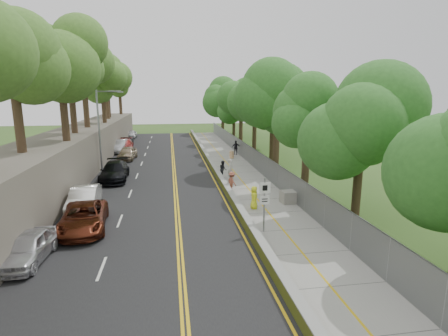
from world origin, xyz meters
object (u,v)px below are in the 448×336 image
(concrete_block, at_px, (290,197))
(car_1, at_px, (84,199))
(painter_0, at_px, (254,197))
(car_2, at_px, (84,217))
(signpost, at_px, (265,199))
(construction_barrel, at_px, (232,155))
(car_0, at_px, (28,248))
(person_far, at_px, (236,148))
(streetlight, at_px, (101,126))

(concrete_block, distance_m, car_1, 14.06)
(car_1, relative_size, painter_0, 3.09)
(car_2, distance_m, painter_0, 10.67)
(signpost, bearing_deg, car_2, 169.34)
(signpost, relative_size, car_2, 0.59)
(painter_0, bearing_deg, signpost, -176.87)
(construction_barrel, distance_m, car_1, 21.63)
(signpost, distance_m, car_0, 11.85)
(construction_barrel, height_order, person_far, person_far)
(signpost, distance_m, painter_0, 4.19)
(car_0, distance_m, car_1, 7.26)
(signpost, bearing_deg, car_0, -171.17)
(construction_barrel, xyz_separation_m, painter_0, (-1.80, -18.67, 0.33))
(signpost, bearing_deg, person_far, 82.81)
(signpost, distance_m, concrete_block, 6.05)
(concrete_block, relative_size, car_1, 0.27)
(construction_barrel, height_order, car_1, car_1)
(streetlight, relative_size, car_1, 1.67)
(car_2, relative_size, painter_0, 3.39)
(construction_barrel, height_order, car_0, car_0)
(concrete_block, relative_size, painter_0, 0.83)
(streetlight, distance_m, construction_barrel, 15.41)
(car_2, bearing_deg, streetlight, 89.74)
(car_0, relative_size, painter_0, 2.60)
(construction_barrel, relative_size, concrete_block, 0.69)
(signpost, distance_m, car_2, 10.30)
(car_2, xyz_separation_m, person_far, (13.21, 23.08, 0.19))
(streetlight, distance_m, person_far, 17.08)
(streetlight, distance_m, car_2, 15.68)
(car_0, xyz_separation_m, person_far, (14.80, 26.78, 0.23))
(construction_barrel, bearing_deg, car_0, -119.48)
(car_2, relative_size, person_far, 2.90)
(concrete_block, bearing_deg, car_0, -155.82)
(streetlight, distance_m, car_0, 19.23)
(car_2, bearing_deg, construction_barrel, 53.73)
(streetlight, height_order, concrete_block, streetlight)
(car_0, bearing_deg, person_far, 64.53)
(construction_barrel, bearing_deg, concrete_block, -86.63)
(construction_barrel, xyz_separation_m, car_2, (-12.26, -20.80, 0.28))
(car_1, relative_size, person_far, 2.63)
(painter_0, xyz_separation_m, person_far, (2.75, 20.95, 0.13))
(streetlight, bearing_deg, car_1, -86.45)
(streetlight, relative_size, concrete_block, 6.19)
(signpost, relative_size, car_1, 0.65)
(car_1, height_order, car_2, car_1)
(signpost, xyz_separation_m, concrete_block, (3.25, 4.88, -1.48))
(streetlight, height_order, car_0, streetlight)
(signpost, height_order, construction_barrel, signpost)
(signpost, xyz_separation_m, painter_0, (0.40, 4.02, -1.14))
(signpost, bearing_deg, car_1, 153.44)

